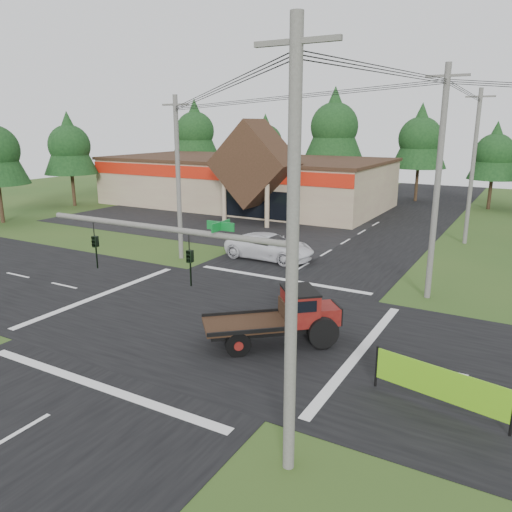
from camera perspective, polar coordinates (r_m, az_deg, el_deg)
The scene contains 19 objects.
ground at distance 23.27m, azimuth -4.95°, elevation -7.22°, with size 120.00×120.00×0.00m, color #294B1A.
road_ns at distance 23.27m, azimuth -4.95°, elevation -7.20°, with size 12.00×120.00×0.02m, color black.
road_ew at distance 23.27m, azimuth -4.95°, elevation -7.19°, with size 120.00×12.00×0.02m, color black.
parking_apron at distance 46.01m, azimuth -6.06°, elevation 3.85°, with size 28.00×14.00×0.02m, color black.
cvs_building at distance 55.29m, azimuth -1.19°, elevation 8.66°, with size 30.40×18.20×9.19m.
traffic_signal_mast at distance 12.85m, azimuth -2.75°, elevation -4.69°, with size 8.12×0.24×7.00m.
utility_pole_nr at distance 11.71m, azimuth 4.16°, elevation -0.44°, with size 2.00×0.30×11.00m.
utility_pole_nw at distance 32.94m, azimuth -8.88°, elevation 8.86°, with size 2.00×0.30×10.50m.
utility_pole_ne at distance 26.24m, azimuth 20.03°, elevation 7.76°, with size 2.00×0.30×11.50m.
utility_pole_n at distance 40.07m, azimuth 23.53°, elevation 9.36°, with size 2.00×0.30×11.20m.
tree_row_a at distance 71.57m, azimuth -7.00°, elevation 14.19°, with size 6.72×6.72×12.12m.
tree_row_b at distance 67.93m, azimuth 1.07°, elevation 13.13°, with size 5.60×5.60×10.10m.
tree_row_c at distance 62.82m, azimuth 8.95°, elevation 14.66°, with size 7.28×7.28×13.13m.
tree_row_d at distance 61.00m, azimuth 18.28°, elevation 12.85°, with size 6.16×6.16×11.11m.
tree_row_e at distance 57.95m, azimuth 25.64°, elevation 10.76°, with size 5.04×5.04×9.09m.
tree_side_w at distance 58.22m, azimuth -20.58°, elevation 11.94°, with size 5.60×5.60×10.10m.
antique_flatbed_truck at distance 20.33m, azimuth 2.00°, elevation -7.01°, with size 2.11×5.52×2.31m, color #550D0C, non-canonical shape.
roadside_banner at distance 17.08m, azimuth 20.16°, elevation -13.96°, with size 4.40×0.13×1.50m, color #5FA415, non-canonical shape.
white_pickup at distance 33.21m, azimuth 1.59°, elevation 1.09°, with size 2.75×5.97×1.66m, color white.
Camera 1 is at (12.30, -17.73, 8.72)m, focal length 35.00 mm.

